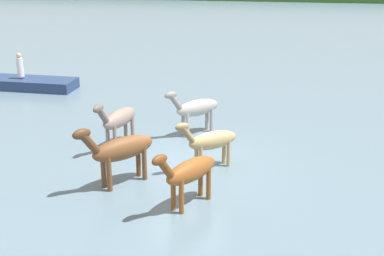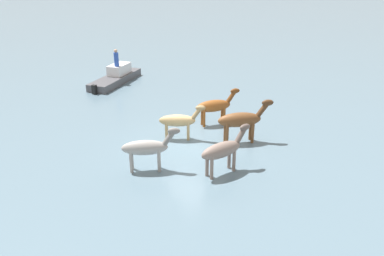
{
  "view_description": "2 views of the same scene",
  "coord_description": "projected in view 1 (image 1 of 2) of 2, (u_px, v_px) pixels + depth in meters",
  "views": [
    {
      "loc": [
        2.78,
        -14.98,
        6.71
      ],
      "look_at": [
        0.11,
        0.43,
        1.09
      ],
      "focal_mm": 47.14,
      "sensor_mm": 36.0,
      "label": 1
    },
    {
      "loc": [
        -10.23,
        12.3,
        7.77
      ],
      "look_at": [
        -0.29,
        0.14,
        1.0
      ],
      "focal_mm": 35.86,
      "sensor_mm": 36.0,
      "label": 2
    }
  ],
  "objects": [
    {
      "name": "horse_dun_straggler",
      "position": [
        189.0,
        172.0,
        13.57
      ],
      "size": [
        1.59,
        2.2,
        1.85
      ],
      "rotation": [
        0.0,
        0.0,
        4.15
      ],
      "color": "brown",
      "rests_on": "ground_plane"
    },
    {
      "name": "boat_launch_far",
      "position": [
        21.0,
        84.0,
        25.43
      ],
      "size": [
        5.85,
        1.69,
        0.77
      ],
      "rotation": [
        0.0,
        0.0,
        6.26
      ],
      "color": "navy",
      "rests_on": "ground_plane"
    },
    {
      "name": "horse_dark_mare",
      "position": [
        118.0,
        119.0,
        17.7
      ],
      "size": [
        1.06,
        2.4,
        1.86
      ],
      "rotation": [
        0.0,
        0.0,
        4.43
      ],
      "color": "gray",
      "rests_on": "ground_plane"
    },
    {
      "name": "horse_mid_herd",
      "position": [
        121.0,
        149.0,
        14.79
      ],
      "size": [
        2.02,
        2.24,
        2.04
      ],
      "rotation": [
        0.0,
        0.0,
        4.0
      ],
      "color": "brown",
      "rests_on": "ground_plane"
    },
    {
      "name": "person_spotter_bow",
      "position": [
        20.0,
        66.0,
        25.02
      ],
      "size": [
        0.32,
        0.32,
        1.19
      ],
      "color": "silver",
      "rests_on": "boat_launch_far"
    },
    {
      "name": "horse_gray_outer",
      "position": [
        196.0,
        108.0,
        18.92
      ],
      "size": [
        1.96,
        1.9,
        1.84
      ],
      "rotation": [
        0.0,
        0.0,
        3.91
      ],
      "color": "#9E9993",
      "rests_on": "ground_plane"
    },
    {
      "name": "ground_plane",
      "position": [
        186.0,
        163.0,
        16.61
      ],
      "size": [
        195.05,
        195.05,
        0.0
      ],
      "primitive_type": "plane",
      "color": "slate"
    },
    {
      "name": "horse_chestnut_trailing",
      "position": [
        211.0,
        141.0,
        15.92
      ],
      "size": [
        1.93,
        1.65,
        1.71
      ],
      "rotation": [
        0.0,
        0.0,
        3.82
      ],
      "color": "tan",
      "rests_on": "ground_plane"
    }
  ]
}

